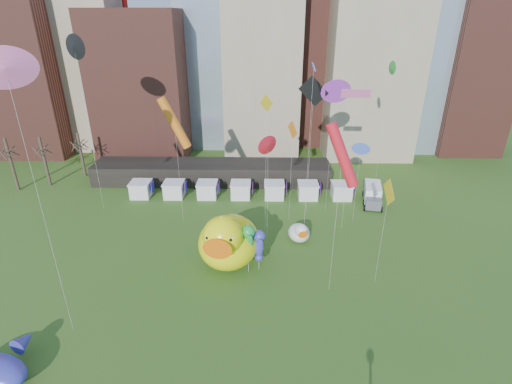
{
  "coord_description": "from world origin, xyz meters",
  "views": [
    {
      "loc": [
        4.26,
        -16.23,
        24.96
      ],
      "look_at": [
        3.73,
        11.88,
        12.0
      ],
      "focal_mm": 27.0,
      "sensor_mm": 36.0,
      "label": 1
    }
  ],
  "objects_px": {
    "seahorse_green": "(248,240)",
    "big_duck": "(228,240)",
    "seahorse_purple": "(259,244)",
    "box_truck": "(373,194)",
    "small_duck": "(299,232)"
  },
  "relations": [
    {
      "from": "seahorse_green",
      "to": "seahorse_purple",
      "type": "relative_size",
      "value": 1.18
    },
    {
      "from": "seahorse_green",
      "to": "big_duck",
      "type": "bearing_deg",
      "value": 142.29
    },
    {
      "from": "big_duck",
      "to": "seahorse_green",
      "type": "distance_m",
      "value": 2.68
    },
    {
      "from": "seahorse_green",
      "to": "box_truck",
      "type": "relative_size",
      "value": 0.9
    },
    {
      "from": "box_truck",
      "to": "seahorse_green",
      "type": "bearing_deg",
      "value": -124.08
    },
    {
      "from": "small_duck",
      "to": "seahorse_green",
      "type": "xyz_separation_m",
      "value": [
        -5.89,
        -6.34,
        2.8
      ]
    },
    {
      "from": "small_duck",
      "to": "seahorse_green",
      "type": "bearing_deg",
      "value": -141.44
    },
    {
      "from": "big_duck",
      "to": "seahorse_purple",
      "type": "height_order",
      "value": "big_duck"
    },
    {
      "from": "small_duck",
      "to": "box_truck",
      "type": "distance_m",
      "value": 15.86
    },
    {
      "from": "big_duck",
      "to": "seahorse_purple",
      "type": "xyz_separation_m",
      "value": [
        3.33,
        -0.79,
        0.15
      ]
    },
    {
      "from": "seahorse_purple",
      "to": "box_truck",
      "type": "xyz_separation_m",
      "value": [
        16.31,
        16.79,
        -2.02
      ]
    },
    {
      "from": "small_duck",
      "to": "seahorse_purple",
      "type": "bearing_deg",
      "value": -137.66
    },
    {
      "from": "seahorse_green",
      "to": "box_truck",
      "type": "height_order",
      "value": "seahorse_green"
    },
    {
      "from": "seahorse_purple",
      "to": "box_truck",
      "type": "distance_m",
      "value": 23.49
    },
    {
      "from": "seahorse_purple",
      "to": "box_truck",
      "type": "bearing_deg",
      "value": 38.7
    }
  ]
}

